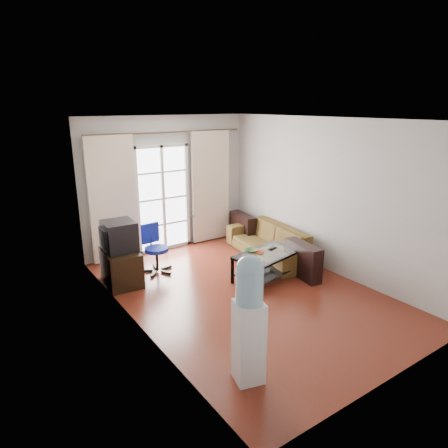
{
  "coord_description": "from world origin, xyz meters",
  "views": [
    {
      "loc": [
        -3.56,
        -4.63,
        2.9
      ],
      "look_at": [
        -0.16,
        0.35,
        1.08
      ],
      "focal_mm": 32.0,
      "sensor_mm": 36.0,
      "label": 1
    }
  ],
  "objects_px": {
    "sofa": "(269,242)",
    "task_chair": "(156,258)",
    "water_cooler": "(249,317)",
    "crt_tv": "(118,236)",
    "tv_stand": "(121,267)",
    "coffee_table": "(267,262)"
  },
  "relations": [
    {
      "from": "coffee_table",
      "to": "water_cooler",
      "type": "bearing_deg",
      "value": -134.65
    },
    {
      "from": "sofa",
      "to": "task_chair",
      "type": "xyz_separation_m",
      "value": [
        -2.15,
        0.59,
        -0.05
      ]
    },
    {
      "from": "sofa",
      "to": "crt_tv",
      "type": "bearing_deg",
      "value": -92.18
    },
    {
      "from": "coffee_table",
      "to": "water_cooler",
      "type": "relative_size",
      "value": 0.89
    },
    {
      "from": "crt_tv",
      "to": "water_cooler",
      "type": "relative_size",
      "value": 0.39
    },
    {
      "from": "tv_stand",
      "to": "crt_tv",
      "type": "relative_size",
      "value": 1.42
    },
    {
      "from": "sofa",
      "to": "task_chair",
      "type": "distance_m",
      "value": 2.23
    },
    {
      "from": "task_chair",
      "to": "tv_stand",
      "type": "bearing_deg",
      "value": -175.36
    },
    {
      "from": "sofa",
      "to": "water_cooler",
      "type": "distance_m",
      "value": 3.76
    },
    {
      "from": "sofa",
      "to": "crt_tv",
      "type": "relative_size",
      "value": 3.9
    },
    {
      "from": "tv_stand",
      "to": "water_cooler",
      "type": "relative_size",
      "value": 0.55
    },
    {
      "from": "tv_stand",
      "to": "task_chair",
      "type": "bearing_deg",
      "value": 16.01
    },
    {
      "from": "coffee_table",
      "to": "tv_stand",
      "type": "distance_m",
      "value": 2.47
    },
    {
      "from": "coffee_table",
      "to": "sofa",
      "type": "bearing_deg",
      "value": 47.64
    },
    {
      "from": "tv_stand",
      "to": "sofa",
      "type": "bearing_deg",
      "value": -4.24
    },
    {
      "from": "sofa",
      "to": "water_cooler",
      "type": "relative_size",
      "value": 1.52
    },
    {
      "from": "sofa",
      "to": "water_cooler",
      "type": "xyz_separation_m",
      "value": [
        -2.59,
        -2.68,
        0.45
      ]
    },
    {
      "from": "sofa",
      "to": "crt_tv",
      "type": "xyz_separation_m",
      "value": [
        -2.85,
        0.49,
        0.52
      ]
    },
    {
      "from": "sofa",
      "to": "crt_tv",
      "type": "distance_m",
      "value": 2.94
    },
    {
      "from": "crt_tv",
      "to": "water_cooler",
      "type": "height_order",
      "value": "water_cooler"
    },
    {
      "from": "crt_tv",
      "to": "sofa",
      "type": "bearing_deg",
      "value": -7.17
    },
    {
      "from": "coffee_table",
      "to": "task_chair",
      "type": "bearing_deg",
      "value": 136.47
    }
  ]
}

